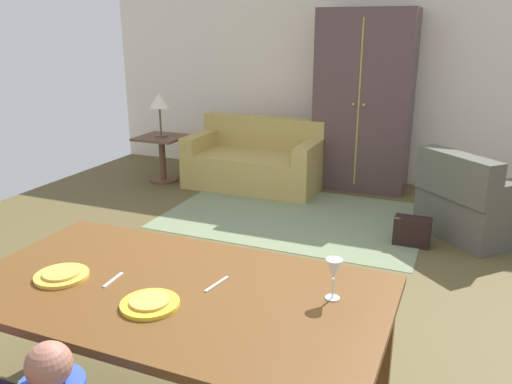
# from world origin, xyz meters

# --- Properties ---
(ground_plane) EXTENTS (7.07, 6.14, 0.02)m
(ground_plane) POSITION_xyz_m (0.00, 0.47, -0.01)
(ground_plane) COLOR brown
(back_wall) EXTENTS (7.07, 0.10, 2.70)m
(back_wall) POSITION_xyz_m (0.00, 3.59, 1.35)
(back_wall) COLOR silver
(back_wall) RESTS_ON ground_plane
(dining_table) EXTENTS (1.93, 1.05, 0.76)m
(dining_table) POSITION_xyz_m (0.15, -1.18, 0.70)
(dining_table) COLOR brown
(dining_table) RESTS_ON ground_plane
(plate_near_man) EXTENTS (0.25, 0.25, 0.02)m
(plate_near_man) POSITION_xyz_m (-0.38, -1.30, 0.77)
(plate_near_man) COLOR yellow
(plate_near_man) RESTS_ON dining_table
(pizza_near_man) EXTENTS (0.17, 0.17, 0.01)m
(pizza_near_man) POSITION_xyz_m (-0.38, -1.30, 0.78)
(pizza_near_man) COLOR gold
(pizza_near_man) RESTS_ON plate_near_man
(plate_near_child) EXTENTS (0.25, 0.25, 0.02)m
(plate_near_child) POSITION_xyz_m (0.15, -1.36, 0.77)
(plate_near_child) COLOR yellow
(plate_near_child) RESTS_ON dining_table
(pizza_near_child) EXTENTS (0.17, 0.17, 0.01)m
(pizza_near_child) POSITION_xyz_m (0.15, -1.36, 0.78)
(pizza_near_child) COLOR gold
(pizza_near_child) RESTS_ON plate_near_child
(wine_glass) EXTENTS (0.07, 0.07, 0.19)m
(wine_glass) POSITION_xyz_m (0.85, -1.00, 0.89)
(wine_glass) COLOR silver
(wine_glass) RESTS_ON dining_table
(fork) EXTENTS (0.03, 0.15, 0.01)m
(fork) POSITION_xyz_m (-0.14, -1.23, 0.76)
(fork) COLOR silver
(fork) RESTS_ON dining_table
(knife) EXTENTS (0.04, 0.17, 0.01)m
(knife) POSITION_xyz_m (0.33, -1.08, 0.76)
(knife) COLOR silver
(knife) RESTS_ON dining_table
(area_rug) EXTENTS (2.60, 1.80, 0.01)m
(area_rug) POSITION_xyz_m (-0.28, 1.88, 0.00)
(area_rug) COLOR #707F5D
(area_rug) RESTS_ON ground_plane
(couch) EXTENTS (1.60, 0.86, 0.82)m
(couch) POSITION_xyz_m (-1.08, 2.73, 0.30)
(couch) COLOR tan
(couch) RESTS_ON ground_plane
(armchair) EXTENTS (1.21, 1.21, 0.82)m
(armchair) POSITION_xyz_m (1.45, 2.04, 0.32)
(armchair) COLOR #4F4F45
(armchair) RESTS_ON ground_plane
(armoire) EXTENTS (1.10, 0.59, 2.10)m
(armoire) POSITION_xyz_m (0.11, 3.20, 1.05)
(armoire) COLOR #503A3B
(armoire) RESTS_ON ground_plane
(side_table) EXTENTS (0.56, 0.56, 0.58)m
(side_table) POSITION_xyz_m (-2.26, 2.48, 0.38)
(side_table) COLOR brown
(side_table) RESTS_ON ground_plane
(table_lamp) EXTENTS (0.26, 0.26, 0.54)m
(table_lamp) POSITION_xyz_m (-2.26, 2.48, 1.01)
(table_lamp) COLOR brown
(table_lamp) RESTS_ON side_table
(handbag) EXTENTS (0.32, 0.16, 0.26)m
(handbag) POSITION_xyz_m (0.94, 1.58, 0.13)
(handbag) COLOR black
(handbag) RESTS_ON ground_plane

